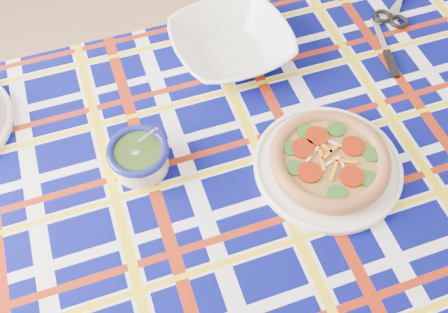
{
  "coord_description": "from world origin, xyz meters",
  "views": [
    {
      "loc": [
        -0.35,
        -0.83,
        1.67
      ],
      "look_at": [
        -0.31,
        -0.25,
        0.79
      ],
      "focal_mm": 40.0,
      "sensor_mm": 36.0,
      "label": 1
    }
  ],
  "objects_px": {
    "main_focaccia_plate": "(330,160)",
    "pesto_bowl": "(139,155)",
    "serving_bowl": "(231,45)",
    "dining_table": "(234,205)"
  },
  "relations": [
    {
      "from": "main_focaccia_plate",
      "to": "pesto_bowl",
      "type": "bearing_deg",
      "value": 174.64
    },
    {
      "from": "serving_bowl",
      "to": "main_focaccia_plate",
      "type": "bearing_deg",
      "value": -63.36
    },
    {
      "from": "pesto_bowl",
      "to": "serving_bowl",
      "type": "bearing_deg",
      "value": 54.93
    },
    {
      "from": "main_focaccia_plate",
      "to": "serving_bowl",
      "type": "distance_m",
      "value": 0.39
    },
    {
      "from": "pesto_bowl",
      "to": "main_focaccia_plate",
      "type": "bearing_deg",
      "value": -5.36
    },
    {
      "from": "pesto_bowl",
      "to": "serving_bowl",
      "type": "relative_size",
      "value": 0.45
    },
    {
      "from": "dining_table",
      "to": "pesto_bowl",
      "type": "bearing_deg",
      "value": 146.31
    },
    {
      "from": "dining_table",
      "to": "main_focaccia_plate",
      "type": "distance_m",
      "value": 0.23
    },
    {
      "from": "main_focaccia_plate",
      "to": "pesto_bowl",
      "type": "height_order",
      "value": "pesto_bowl"
    },
    {
      "from": "dining_table",
      "to": "serving_bowl",
      "type": "relative_size",
      "value": 6.43
    }
  ]
}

